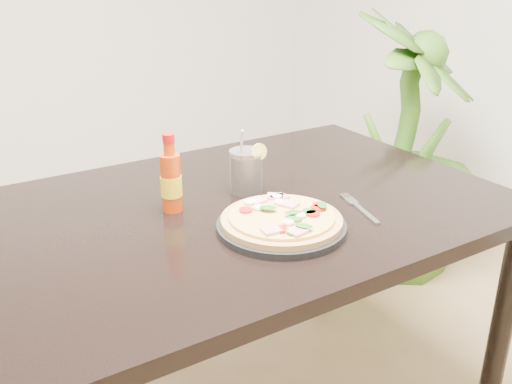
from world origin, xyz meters
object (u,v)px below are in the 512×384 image
dining_table (231,235)px  fork (358,207)px  houseplant (406,147)px  cola_cup (246,172)px  plate (281,226)px  hot_sauce_bottle (171,181)px  pizza (282,218)px

dining_table → fork: (0.26, -0.18, 0.09)m
houseplant → cola_cup: bearing=-157.7°
plate → hot_sauce_bottle: hot_sauce_bottle is taller
dining_table → plate: bearing=-79.7°
dining_table → plate: size_ratio=4.69×
pizza → cola_cup: size_ratio=1.58×
dining_table → cola_cup: cola_cup is taller
pizza → hot_sauce_bottle: (-0.17, 0.23, 0.05)m
dining_table → pizza: size_ratio=5.02×
plate → hot_sauce_bottle: bearing=126.0°
pizza → cola_cup: bearing=78.3°
plate → cola_cup: (0.05, 0.24, 0.05)m
dining_table → cola_cup: (0.08, 0.06, 0.14)m
pizza → houseplant: size_ratio=0.25×
fork → houseplant: (0.90, 0.69, -0.19)m
pizza → cola_cup: 0.25m
houseplant → pizza: bearing=-148.8°
cola_cup → plate: bearing=-101.9°
cola_cup → fork: 0.31m
plate → hot_sauce_bottle: size_ratio=1.52×
cola_cup → fork: size_ratio=0.95×
hot_sauce_bottle → fork: 0.47m
dining_table → hot_sauce_bottle: 0.22m
hot_sauce_bottle → fork: (0.40, -0.23, -0.07)m
hot_sauce_bottle → fork: bearing=-30.5°
fork → dining_table: bearing=160.0°
fork → houseplant: bearing=52.1°
pizza → hot_sauce_bottle: 0.29m
hot_sauce_bottle → dining_table: bearing=-21.3°
houseplant → fork: bearing=-142.6°
dining_table → fork: fork is taller
hot_sauce_bottle → houseplant: (1.29, 0.45, -0.26)m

